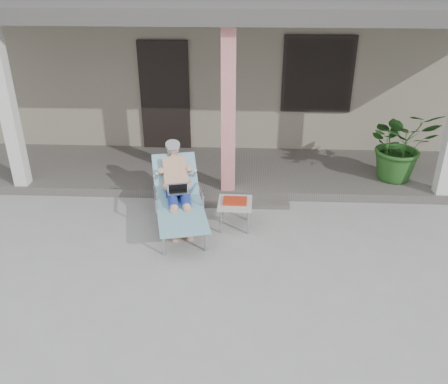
{
  "coord_description": "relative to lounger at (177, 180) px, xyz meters",
  "views": [
    {
      "loc": [
        0.28,
        -4.98,
        3.65
      ],
      "look_at": [
        0.01,
        0.6,
        0.85
      ],
      "focal_mm": 38.0,
      "sensor_mm": 36.0,
      "label": 1
    }
  ],
  "objects": [
    {
      "name": "porch_overhang",
      "position": [
        0.71,
        1.7,
        2.07
      ],
      "size": [
        10.0,
        2.3,
        2.85
      ],
      "color": "silver",
      "rests_on": "porch_deck"
    },
    {
      "name": "house",
      "position": [
        0.71,
        5.25,
        0.95
      ],
      "size": [
        10.4,
        5.4,
        3.3
      ],
      "color": "gray",
      "rests_on": "ground"
    },
    {
      "name": "porch_deck",
      "position": [
        0.71,
        1.76,
        -0.64
      ],
      "size": [
        10.0,
        2.0,
        0.15
      ],
      "primitive_type": "cube",
      "color": "#605B56",
      "rests_on": "ground"
    },
    {
      "name": "ground",
      "position": [
        0.71,
        -1.24,
        -0.71
      ],
      "size": [
        60.0,
        60.0,
        0.0
      ],
      "primitive_type": "plane",
      "color": "#9E9E99",
      "rests_on": "ground"
    },
    {
      "name": "porch_step",
      "position": [
        0.71,
        0.61,
        -0.68
      ],
      "size": [
        2.0,
        0.3,
        0.07
      ],
      "primitive_type": "cube",
      "color": "#605B56",
      "rests_on": "ground"
    },
    {
      "name": "potted_palm",
      "position": [
        3.62,
        1.44,
        0.07
      ],
      "size": [
        1.22,
        1.09,
        1.26
      ],
      "primitive_type": "imported",
      "rotation": [
        0.0,
        0.0,
        0.1
      ],
      "color": "#26591E",
      "rests_on": "porch_deck"
    },
    {
      "name": "side_table",
      "position": [
        0.85,
        -0.09,
        -0.34
      ],
      "size": [
        0.5,
        0.5,
        0.44
      ],
      "rotation": [
        0.0,
        0.0,
        -0.02
      ],
      "color": "#BBBBB6",
      "rests_on": "ground"
    },
    {
      "name": "lounger",
      "position": [
        0.0,
        0.0,
        0.0
      ],
      "size": [
        1.04,
        1.85,
        1.16
      ],
      "rotation": [
        0.0,
        0.0,
        0.23
      ],
      "color": "#B7B7BC",
      "rests_on": "ground"
    }
  ]
}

